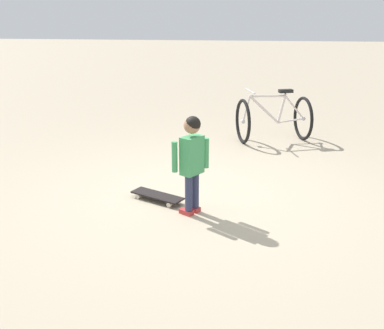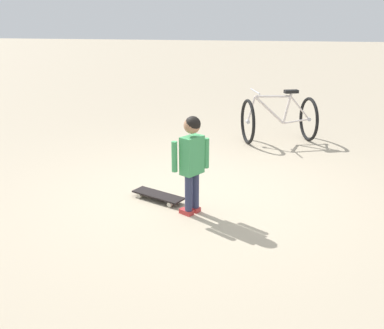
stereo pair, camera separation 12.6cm
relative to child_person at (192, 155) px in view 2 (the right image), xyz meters
The scene contains 4 objects.
ground_plane 0.85m from the child_person, 12.06° to the right, with size 50.00×50.00×0.00m, color tan.
child_person is the anchor object (origin of this frame).
skateboard 0.79m from the child_person, 55.41° to the left, with size 0.46×0.65×0.07m.
bicycle_mid 3.10m from the child_person, 19.04° to the right, with size 0.99×1.23×0.85m.
Camera 2 is at (-5.04, -0.50, 2.11)m, focal length 43.82 mm.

